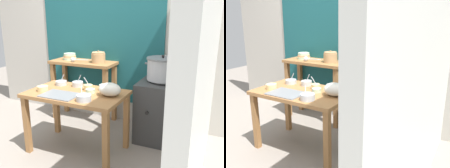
# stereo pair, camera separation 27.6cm
# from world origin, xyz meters

# --- Properties ---
(ground_plane) EXTENTS (9.00, 9.00, 0.00)m
(ground_plane) POSITION_xyz_m (0.00, 0.00, 0.00)
(ground_plane) COLOR gray
(wall_back) EXTENTS (4.40, 0.12, 2.60)m
(wall_back) POSITION_xyz_m (0.08, 1.10, 1.30)
(wall_back) COLOR #B2ADA3
(wall_back) RESTS_ON ground
(wall_right) EXTENTS (0.30, 3.20, 2.60)m
(wall_right) POSITION_xyz_m (1.40, 0.20, 1.30)
(wall_right) COLOR silver
(wall_right) RESTS_ON ground
(prep_table) EXTENTS (1.10, 0.66, 0.72)m
(prep_table) POSITION_xyz_m (0.06, 0.02, 0.61)
(prep_table) COLOR #9E6B3D
(prep_table) RESTS_ON ground
(back_shelf_table) EXTENTS (0.96, 0.40, 0.90)m
(back_shelf_table) POSITION_xyz_m (-0.33, 0.83, 0.68)
(back_shelf_table) COLOR #9E6B3D
(back_shelf_table) RESTS_ON ground
(stove_block) EXTENTS (0.60, 0.61, 0.78)m
(stove_block) POSITION_xyz_m (0.90, 0.70, 0.38)
(stove_block) COLOR #383838
(stove_block) RESTS_ON ground
(steamer_pot) EXTENTS (0.44, 0.39, 0.31)m
(steamer_pot) POSITION_xyz_m (0.86, 0.72, 0.92)
(steamer_pot) COLOR #B7BABF
(steamer_pot) RESTS_ON stove_block
(clay_pot) EXTENTS (0.19, 0.19, 0.17)m
(clay_pot) POSITION_xyz_m (-0.08, 0.83, 0.97)
(clay_pot) COLOR tan
(clay_pot) RESTS_ON back_shelf_table
(bowl_stack_enamel) EXTENTS (0.19, 0.19, 0.10)m
(bowl_stack_enamel) POSITION_xyz_m (-0.57, 0.85, 0.95)
(bowl_stack_enamel) COLOR #B7D1AD
(bowl_stack_enamel) RESTS_ON back_shelf_table
(ladle) EXTENTS (0.26, 0.09, 0.07)m
(ladle) POSITION_xyz_m (-0.42, 0.73, 0.94)
(ladle) COLOR #B7BABF
(ladle) RESTS_ON back_shelf_table
(serving_tray) EXTENTS (0.40, 0.28, 0.01)m
(serving_tray) POSITION_xyz_m (-0.04, -0.15, 0.72)
(serving_tray) COLOR slate
(serving_tray) RESTS_ON prep_table
(plastic_bag) EXTENTS (0.25, 0.20, 0.14)m
(plastic_bag) POSITION_xyz_m (0.46, 0.06, 0.79)
(plastic_bag) COLOR silver
(plastic_bag) RESTS_ON prep_table
(prep_bowl_0) EXTENTS (0.13, 0.13, 0.14)m
(prep_bowl_0) POSITION_xyz_m (-0.05, 0.22, 0.75)
(prep_bowl_0) COLOR #B7BABF
(prep_bowl_0) RESTS_ON prep_table
(prep_bowl_1) EXTENTS (0.10, 0.10, 0.15)m
(prep_bowl_1) POSITION_xyz_m (0.14, 0.15, 0.75)
(prep_bowl_1) COLOR #E5C684
(prep_bowl_1) RESTS_ON prep_table
(prep_bowl_2) EXTENTS (0.15, 0.15, 0.15)m
(prep_bowl_2) POSITION_xyz_m (0.29, -0.20, 0.76)
(prep_bowl_2) COLOR #B7BABF
(prep_bowl_2) RESTS_ON prep_table
(prep_bowl_3) EXTENTS (0.14, 0.14, 0.13)m
(prep_bowl_3) POSITION_xyz_m (-0.26, 0.19, 0.75)
(prep_bowl_3) COLOR #B7BABF
(prep_bowl_3) RESTS_ON prep_table
(prep_bowl_4) EXTENTS (0.12, 0.12, 0.06)m
(prep_bowl_4) POSITION_xyz_m (-0.31, -0.10, 0.75)
(prep_bowl_4) COLOR #E5C684
(prep_bowl_4) RESTS_ON prep_table
(prep_bowl_5) EXTENTS (0.10, 0.10, 0.05)m
(prep_bowl_5) POSITION_xyz_m (0.22, 0.06, 0.74)
(prep_bowl_5) COLOR #B7D1AD
(prep_bowl_5) RESTS_ON prep_table
(prep_bowl_6) EXTENTS (0.12, 0.12, 0.06)m
(prep_bowl_6) POSITION_xyz_m (0.32, 0.22, 0.76)
(prep_bowl_6) COLOR silver
(prep_bowl_6) RESTS_ON prep_table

